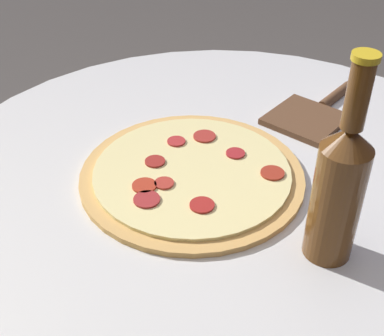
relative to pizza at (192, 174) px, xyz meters
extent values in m
cylinder|color=silver|center=(-0.04, -0.05, -0.40)|extent=(0.09, 0.09, 0.73)
cylinder|color=silver|center=(-0.04, -0.05, -0.02)|extent=(1.06, 1.06, 0.02)
cylinder|color=tan|center=(0.00, 0.00, 0.00)|extent=(0.38, 0.38, 0.01)
cylinder|color=beige|center=(0.00, 0.00, 0.01)|extent=(0.33, 0.33, 0.01)
cylinder|color=maroon|center=(-0.01, -0.09, 0.01)|extent=(0.03, 0.03, 0.00)
cylinder|color=#AA2A29|center=(0.09, -0.02, 0.01)|extent=(0.03, 0.03, 0.00)
cylinder|color=maroon|center=(0.05, 0.04, 0.01)|extent=(0.03, 0.03, 0.00)
cylinder|color=maroon|center=(-0.02, 0.10, 0.01)|extent=(0.04, 0.04, 0.00)
cylinder|color=#A73026|center=(-0.01, 0.06, 0.01)|extent=(0.03, 0.03, 0.00)
cylinder|color=maroon|center=(-0.09, 0.04, 0.01)|extent=(0.04, 0.04, 0.00)
cylinder|color=maroon|center=(0.07, -0.08, 0.01)|extent=(0.04, 0.04, 0.00)
cylinder|color=maroon|center=(-0.08, -0.10, 0.01)|extent=(0.04, 0.04, 0.00)
cylinder|color=#A7301C|center=(0.01, 0.09, 0.01)|extent=(0.04, 0.04, 0.00)
cylinder|color=#563314|center=(-0.25, -0.06, 0.08)|extent=(0.07, 0.07, 0.18)
cone|color=#563314|center=(-0.25, -0.06, 0.18)|extent=(0.07, 0.07, 0.03)
cylinder|color=#563314|center=(-0.25, -0.06, 0.24)|extent=(0.03, 0.03, 0.09)
cylinder|color=gold|center=(-0.25, -0.06, 0.29)|extent=(0.03, 0.03, 0.01)
cube|color=brown|center=(0.02, -0.28, 0.00)|extent=(0.16, 0.16, 0.01)
cylinder|color=brown|center=(0.05, -0.40, 0.00)|extent=(0.05, 0.12, 0.02)
camera|label=1|loc=(-0.59, 0.41, 0.54)|focal=50.00mm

